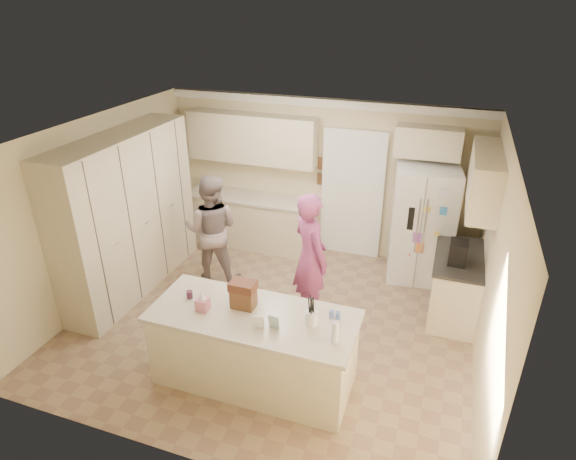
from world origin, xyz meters
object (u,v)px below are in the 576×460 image
(refrigerator, at_px, (422,225))
(teen_boy, at_px, (212,230))
(coffee_maker, at_px, (458,252))
(island_base, at_px, (254,349))
(utensil_crock, at_px, (312,318))
(teen_girl, at_px, (310,257))
(tissue_box, at_px, (203,304))
(dollhouse_body, at_px, (243,298))

(refrigerator, height_order, teen_boy, refrigerator)
(coffee_maker, xyz_separation_m, island_base, (-2.05, -1.90, -0.63))
(utensil_crock, relative_size, teen_girl, 0.08)
(refrigerator, relative_size, coffee_maker, 6.00)
(tissue_box, bearing_deg, teen_girl, 63.28)
(refrigerator, distance_m, teen_boy, 3.18)
(dollhouse_body, relative_size, teen_boy, 0.15)
(utensil_crock, distance_m, tissue_box, 1.21)
(island_base, bearing_deg, utensil_crock, 4.40)
(utensil_crock, relative_size, dollhouse_body, 0.58)
(dollhouse_body, bearing_deg, teen_girl, 74.46)
(utensil_crock, distance_m, teen_boy, 2.75)
(teen_boy, bearing_deg, refrigerator, -172.42)
(refrigerator, relative_size, dollhouse_body, 6.92)
(refrigerator, relative_size, teen_boy, 1.04)
(refrigerator, height_order, island_base, refrigerator)
(island_base, height_order, tissue_box, tissue_box)
(teen_boy, bearing_deg, utensil_crock, 126.82)
(refrigerator, bearing_deg, teen_girl, -138.75)
(utensil_crock, bearing_deg, tissue_box, -172.87)
(island_base, bearing_deg, teen_boy, 128.42)
(teen_girl, bearing_deg, utensil_crock, 150.77)
(utensil_crock, height_order, teen_boy, teen_boy)
(dollhouse_body, height_order, teen_girl, teen_girl)
(refrigerator, xyz_separation_m, teen_boy, (-2.98, -1.11, -0.04))
(coffee_maker, distance_m, tissue_box, 3.28)
(tissue_box, relative_size, dollhouse_body, 0.54)
(dollhouse_body, bearing_deg, coffee_maker, 39.29)
(teen_boy, height_order, teen_girl, teen_girl)
(coffee_maker, relative_size, tissue_box, 2.14)
(coffee_maker, bearing_deg, refrigerator, 116.67)
(coffee_maker, xyz_separation_m, utensil_crock, (-1.40, -1.85, -0.07))
(island_base, relative_size, teen_girl, 1.21)
(tissue_box, bearing_deg, island_base, 10.30)
(refrigerator, height_order, tissue_box, refrigerator)
(tissue_box, xyz_separation_m, dollhouse_body, (0.40, 0.20, 0.04))
(refrigerator, bearing_deg, teen_boy, -167.25)
(island_base, height_order, teen_girl, teen_girl)
(dollhouse_body, bearing_deg, tissue_box, -153.43)
(dollhouse_body, distance_m, teen_boy, 2.16)
(tissue_box, relative_size, teen_boy, 0.08)
(refrigerator, bearing_deg, dollhouse_body, -128.39)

